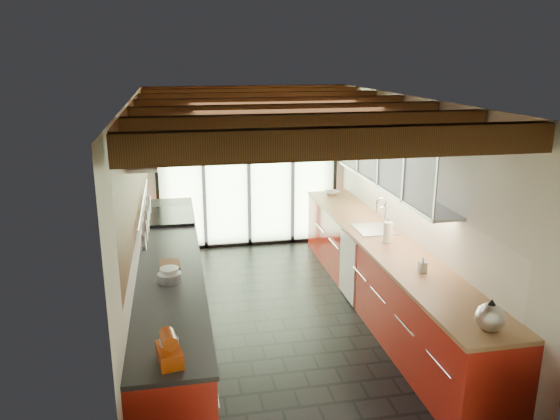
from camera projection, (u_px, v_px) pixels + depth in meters
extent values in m
plane|color=black|center=(281.00, 319.00, 6.56)|extent=(5.50, 5.50, 0.00)
plane|color=silver|center=(248.00, 168.00, 8.80)|extent=(3.20, 0.00, 3.20)
plane|color=silver|center=(362.00, 332.00, 3.61)|extent=(3.20, 0.00, 3.20)
plane|color=silver|center=(137.00, 224.00, 5.91)|extent=(0.00, 5.50, 5.50)
plane|color=silver|center=(413.00, 208.00, 6.50)|extent=(0.00, 5.50, 5.50)
plane|color=#472814|center=(281.00, 100.00, 5.84)|extent=(5.50, 5.50, 0.00)
cube|color=#593316|center=(345.00, 143.00, 3.76)|extent=(3.14, 0.14, 0.22)
cube|color=#593316|center=(313.00, 127.00, 4.60)|extent=(3.14, 0.14, 0.22)
cube|color=#593316|center=(290.00, 115.00, 5.45)|extent=(3.14, 0.14, 0.22)
cube|color=#593316|center=(274.00, 107.00, 6.30)|extent=(3.14, 0.14, 0.22)
cube|color=#593316|center=(261.00, 101.00, 7.15)|extent=(3.14, 0.14, 0.22)
cube|color=#593316|center=(252.00, 96.00, 8.00)|extent=(3.14, 0.14, 0.22)
cube|color=brown|center=(248.00, 102.00, 8.47)|extent=(3.14, 0.06, 0.50)
plane|color=brown|center=(136.00, 159.00, 5.92)|extent=(0.00, 4.90, 4.90)
plane|color=#C6EAAD|center=(249.00, 182.00, 8.85)|extent=(2.90, 0.00, 2.90)
cube|color=black|center=(157.00, 186.00, 8.56)|extent=(0.05, 0.04, 2.15)
cube|color=black|center=(335.00, 178.00, 9.10)|extent=(0.05, 0.04, 2.15)
cube|color=black|center=(249.00, 182.00, 8.80)|extent=(0.06, 0.05, 2.15)
cube|color=black|center=(248.00, 115.00, 8.51)|extent=(2.90, 0.05, 0.06)
cylinder|color=red|center=(248.00, 102.00, 8.43)|extent=(0.34, 0.04, 0.34)
cylinder|color=beige|center=(248.00, 102.00, 8.41)|extent=(0.28, 0.02, 0.28)
cube|color=#B02115|center=(172.00, 294.00, 6.20)|extent=(0.65, 5.00, 0.88)
cube|color=black|center=(169.00, 256.00, 6.08)|extent=(0.68, 5.00, 0.04)
cube|color=silver|center=(171.00, 251.00, 7.57)|extent=(0.66, 0.90, 0.90)
cube|color=black|center=(169.00, 217.00, 7.44)|extent=(0.65, 0.90, 0.06)
cube|color=#B02115|center=(383.00, 277.00, 6.68)|extent=(0.65, 5.00, 0.88)
cube|color=#9C704B|center=(385.00, 242.00, 6.55)|extent=(0.68, 5.00, 0.04)
cube|color=white|center=(347.00, 267.00, 6.99)|extent=(0.02, 0.60, 0.84)
cube|color=silver|center=(374.00, 230.00, 6.92)|extent=(0.45, 0.52, 0.02)
cylinder|color=silver|center=(385.00, 216.00, 6.90)|extent=(0.02, 0.02, 0.34)
torus|color=silver|center=(381.00, 203.00, 6.84)|extent=(0.14, 0.02, 0.14)
plane|color=silver|center=(379.00, 159.00, 6.57)|extent=(0.00, 3.00, 3.00)
cube|color=#9EA0A5|center=(391.00, 186.00, 6.69)|extent=(0.34, 3.00, 0.03)
cube|color=#9EA0A5|center=(394.00, 131.00, 6.51)|extent=(0.34, 3.00, 0.03)
cylinder|color=silver|center=(143.00, 201.00, 6.15)|extent=(0.02, 2.20, 0.02)
cube|color=silver|center=(147.00, 147.00, 5.90)|extent=(0.28, 2.60, 0.03)
cylinder|color=silver|center=(144.00, 242.00, 5.36)|extent=(0.04, 0.18, 0.18)
cylinder|color=silver|center=(145.00, 231.00, 5.69)|extent=(0.04, 0.22, 0.22)
cylinder|color=silver|center=(147.00, 221.00, 6.02)|extent=(0.04, 0.26, 0.26)
cylinder|color=silver|center=(148.00, 213.00, 6.35)|extent=(0.04, 0.18, 0.18)
cylinder|color=silver|center=(149.00, 205.00, 6.68)|extent=(0.04, 0.22, 0.22)
cube|color=#C3440F|center=(170.00, 355.00, 3.93)|extent=(0.20, 0.30, 0.12)
cylinder|color=#C3440F|center=(169.00, 339.00, 3.88)|extent=(0.14, 0.20, 0.11)
cylinder|color=silver|center=(169.00, 346.00, 3.97)|extent=(0.16, 0.16, 0.12)
cylinder|color=silver|center=(169.00, 274.00, 5.39)|extent=(0.24, 0.24, 0.12)
cylinder|color=silver|center=(170.00, 277.00, 5.34)|extent=(0.31, 0.31, 0.09)
cube|color=brown|center=(170.00, 264.00, 5.75)|extent=(0.22, 0.31, 0.03)
sphere|color=silver|center=(490.00, 316.00, 4.39)|extent=(0.25, 0.25, 0.24)
cone|color=black|center=(492.00, 302.00, 4.35)|extent=(0.09, 0.09, 0.06)
cylinder|color=silver|center=(482.00, 308.00, 4.51)|extent=(0.03, 0.09, 0.05)
cylinder|color=white|center=(388.00, 232.00, 6.44)|extent=(0.13, 0.13, 0.24)
cylinder|color=silver|center=(388.00, 220.00, 6.40)|extent=(0.03, 0.03, 0.04)
imported|color=silver|center=(423.00, 264.00, 5.56)|extent=(0.08, 0.08, 0.17)
imported|color=silver|center=(332.00, 193.00, 8.66)|extent=(0.24, 0.24, 0.06)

